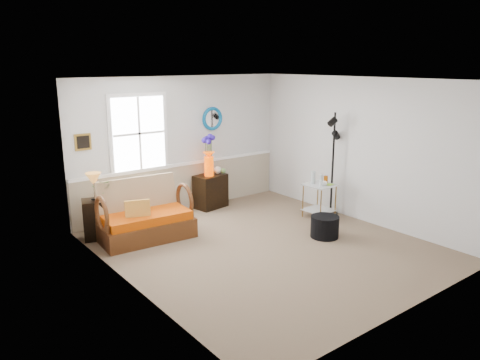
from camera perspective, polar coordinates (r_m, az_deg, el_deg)
floor at (r=7.51m, az=3.16°, el=-8.12°), size 4.50×5.00×0.01m
ceiling at (r=6.95m, az=3.46°, el=12.13°), size 4.50×5.00×0.01m
walls at (r=7.11m, az=3.30°, el=1.61°), size 4.51×5.01×2.60m
wainscot at (r=9.28m, az=-6.87°, el=-0.88°), size 4.46×0.02×0.90m
chair_rail at (r=9.16m, az=-6.92°, el=1.95°), size 4.46×0.04×0.06m
window at (r=8.62m, az=-12.21°, el=5.56°), size 1.14×0.06×1.44m
picture at (r=8.25m, az=-18.62°, el=4.41°), size 0.28×0.03×0.28m
mirror at (r=9.40m, az=-3.42°, el=7.48°), size 0.47×0.07×0.47m
loveseat at (r=7.84m, az=-11.51°, el=-3.63°), size 1.55×0.96×0.97m
throw_pillow at (r=7.65m, az=-12.36°, el=-3.88°), size 0.41×0.22×0.40m
lamp_stand at (r=8.09m, az=-17.27°, el=-4.59°), size 0.47×0.47×0.66m
table_lamp at (r=7.91m, az=-17.36°, el=-0.80°), size 0.32×0.32×0.46m
potted_plant at (r=7.94m, az=-16.43°, el=-1.41°), size 0.42×0.44×0.26m
cabinet at (r=9.38m, az=-3.62°, el=-1.36°), size 0.68×0.50×0.67m
flower_vase at (r=9.13m, az=-3.83°, el=2.96°), size 0.24×0.24×0.80m
side_table at (r=8.88m, az=9.63°, el=-2.53°), size 0.53×0.53×0.64m
tabletop_items at (r=8.81m, az=9.81°, el=0.31°), size 0.47×0.47×0.24m
floor_lamp at (r=8.93m, az=11.24°, el=1.85°), size 0.33×0.33×1.96m
ottoman at (r=7.96m, az=10.29°, el=-5.62°), size 0.53×0.53×0.36m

